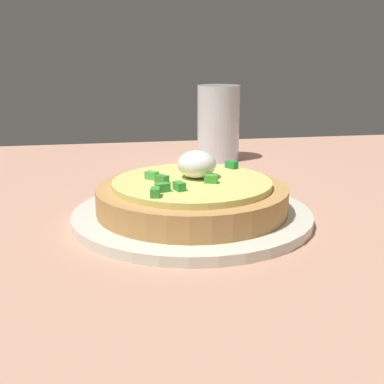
{
  "coord_description": "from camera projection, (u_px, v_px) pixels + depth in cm",
  "views": [
    {
      "loc": [
        -6.95,
        -56.15,
        20.64
      ],
      "look_at": [
        1.82,
        -6.36,
        6.49
      ],
      "focal_mm": 48.51,
      "sensor_mm": 36.0,
      "label": 1
    }
  ],
  "objects": [
    {
      "name": "plate",
      "position": [
        192.0,
        215.0,
        0.53
      ],
      "size": [
        24.45,
        24.45,
        1.0
      ],
      "primitive_type": "cylinder",
      "color": "silver",
      "rests_on": "dining_table"
    },
    {
      "name": "pizza",
      "position": [
        192.0,
        195.0,
        0.53
      ],
      "size": [
        19.38,
        19.38,
        6.03
      ],
      "color": "#BA874B",
      "rests_on": "plate"
    },
    {
      "name": "dining_table",
      "position": [
        167.0,
        218.0,
        0.6
      ],
      "size": [
        110.85,
        80.14,
        3.49
      ],
      "primitive_type": "cube",
      "color": "tan",
      "rests_on": "ground"
    },
    {
      "name": "cup_near",
      "position": [
        218.0,
        127.0,
        0.81
      ],
      "size": [
        6.58,
        6.58,
        11.55
      ],
      "color": "silver",
      "rests_on": "dining_table"
    }
  ]
}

